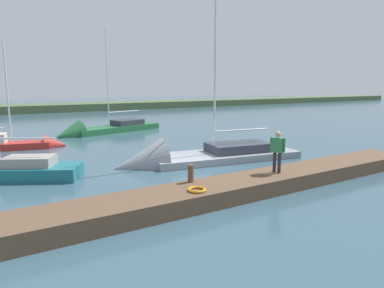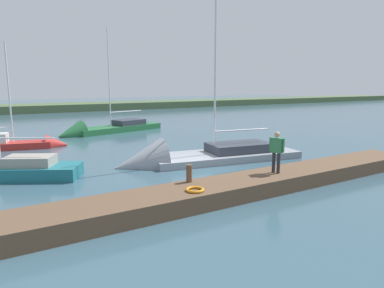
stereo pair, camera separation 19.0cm
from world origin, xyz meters
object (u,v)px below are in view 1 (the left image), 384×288
object	(u,v)px
mooring_post_near	(191,173)
sailboat_near_dock	(100,131)
life_ring_buoy	(197,190)
sailboat_far_right	(18,146)
person_on_dock	(277,149)
sailboat_behind_pier	(186,161)

from	to	relation	value
mooring_post_near	sailboat_near_dock	xyz separation A→B (m)	(-2.43, -19.57, -0.80)
life_ring_buoy	sailboat_near_dock	world-z (taller)	sailboat_near_dock
sailboat_near_dock	life_ring_buoy	bearing A→B (deg)	66.63
mooring_post_near	sailboat_far_right	world-z (taller)	sailboat_far_right
mooring_post_near	sailboat_far_right	bearing A→B (deg)	-72.74
life_ring_buoy	person_on_dock	bearing A→B (deg)	-174.84
person_on_dock	sailboat_far_right	bearing A→B (deg)	95.17
sailboat_far_right	sailboat_behind_pier	bearing A→B (deg)	-39.47
sailboat_far_right	sailboat_near_dock	world-z (taller)	sailboat_near_dock
life_ring_buoy	sailboat_behind_pier	world-z (taller)	sailboat_behind_pier
sailboat_near_dock	person_on_dock	bearing A→B (deg)	78.47
sailboat_far_right	sailboat_behind_pier	size ratio (longest dim) A/B	0.60
sailboat_far_right	sailboat_near_dock	bearing A→B (deg)	45.33
life_ring_buoy	person_on_dock	size ratio (longest dim) A/B	0.37
mooring_post_near	sailboat_behind_pier	xyz separation A→B (m)	(-2.92, -5.31, -0.88)
sailboat_near_dock	sailboat_far_right	bearing A→B (deg)	17.30
sailboat_far_right	mooring_post_near	bearing A→B (deg)	-60.27
mooring_post_near	person_on_dock	world-z (taller)	person_on_dock
sailboat_far_right	person_on_dock	xyz separation A→B (m)	(-8.51, 15.70, 1.47)
life_ring_buoy	sailboat_behind_pier	distance (m)	7.24
life_ring_buoy	sailboat_far_right	xyz separation A→B (m)	(4.25, -16.08, -0.49)
sailboat_near_dock	person_on_dock	size ratio (longest dim) A/B	5.90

